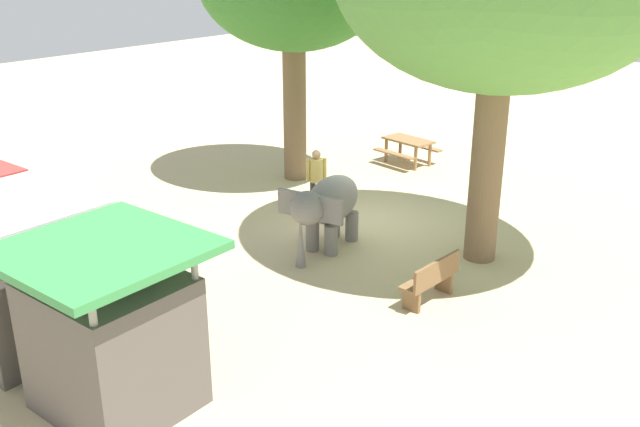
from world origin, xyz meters
name	(u,v)px	position (x,y,z in m)	size (l,w,h in m)	color
ground_plane	(360,223)	(0.00, 0.00, 0.00)	(60.00, 60.00, 0.00)	tan
elephant	(327,205)	(-0.30, 1.69, 1.02)	(1.54, 2.32, 1.59)	slate
person_handler	(316,177)	(1.29, 0.09, 0.95)	(0.37, 0.41, 1.62)	#3F3833
wooden_bench	(432,279)	(-3.35, 2.43, 0.47)	(0.51, 1.43, 0.88)	brown
picnic_table_near	(408,145)	(1.76, -4.91, 0.59)	(1.74, 1.72, 0.78)	olive
market_stall_green	(112,336)	(-1.43, 8.02, 1.14)	(2.50, 2.50, 2.52)	#59514C
market_stall_white	(14,284)	(1.17, 8.02, 1.14)	(2.50, 2.50, 2.52)	#59514C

